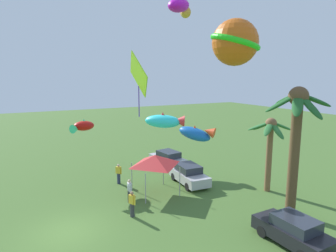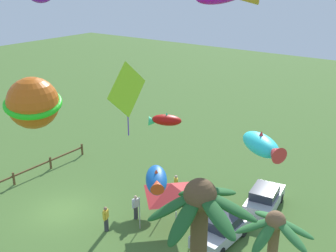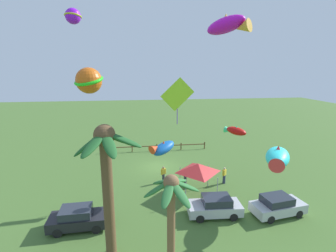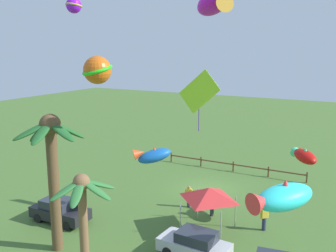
{
  "view_description": "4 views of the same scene",
  "coord_description": "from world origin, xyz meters",
  "px_view_note": "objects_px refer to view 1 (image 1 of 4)",
  "views": [
    {
      "loc": [
        15.43,
        -1.81,
        8.36
      ],
      "look_at": [
        -2.11,
        7.22,
        4.98
      ],
      "focal_mm": 31.13,
      "sensor_mm": 36.0,
      "label": 1
    },
    {
      "loc": [
        14.45,
        18.99,
        14.23
      ],
      "look_at": [
        -1.37,
        7.35,
        6.96
      ],
      "focal_mm": 44.48,
      "sensor_mm": 36.0,
      "label": 2
    },
    {
      "loc": [
        2.23,
        25.17,
        10.58
      ],
      "look_at": [
        -0.08,
        7.57,
        6.41
      ],
      "focal_mm": 26.08,
      "sensor_mm": 36.0,
      "label": 3
    },
    {
      "loc": [
        -10.98,
        26.99,
        11.19
      ],
      "look_at": [
        -0.13,
        6.91,
        6.51
      ],
      "focal_mm": 40.62,
      "sensor_mm": 36.0,
      "label": 4
    }
  ],
  "objects_px": {
    "palm_tree_0": "(270,138)",
    "kite_fish_2": "(197,133)",
    "parked_car_2": "(189,174)",
    "kite_fish_1": "(165,121)",
    "spectator_2": "(119,174)",
    "palm_tree_1": "(297,125)",
    "parked_car_0": "(168,159)",
    "kite_fish_0": "(83,126)",
    "spectator_0": "(132,204)",
    "parked_car_1": "(293,231)",
    "kite_fish_5": "(179,6)",
    "festival_tent": "(155,160)",
    "kite_diamond_4": "(139,75)",
    "spectator_1": "(129,191)",
    "kite_ball_3": "(235,42)"
  },
  "relations": [
    {
      "from": "kite_fish_1",
      "to": "palm_tree_0",
      "type": "bearing_deg",
      "value": 27.11
    },
    {
      "from": "kite_fish_0",
      "to": "kite_fish_2",
      "type": "xyz_separation_m",
      "value": [
        7.93,
        5.43,
        0.32
      ]
    },
    {
      "from": "parked_car_1",
      "to": "kite_fish_1",
      "type": "xyz_separation_m",
      "value": [
        -14.07,
        -0.07,
        3.63
      ]
    },
    {
      "from": "parked_car_2",
      "to": "festival_tent",
      "type": "bearing_deg",
      "value": -80.94
    },
    {
      "from": "palm_tree_1",
      "to": "parked_car_1",
      "type": "bearing_deg",
      "value": -48.31
    },
    {
      "from": "spectator_2",
      "to": "kite_fish_0",
      "type": "distance_m",
      "value": 4.66
    },
    {
      "from": "spectator_1",
      "to": "kite_fish_5",
      "type": "relative_size",
      "value": 0.52
    },
    {
      "from": "palm_tree_1",
      "to": "kite_fish_0",
      "type": "xyz_separation_m",
      "value": [
        -11.47,
        -10.09,
        -1.02
      ]
    },
    {
      "from": "kite_diamond_4",
      "to": "kite_fish_1",
      "type": "bearing_deg",
      "value": 142.06
    },
    {
      "from": "kite_fish_1",
      "to": "kite_fish_5",
      "type": "height_order",
      "value": "kite_fish_5"
    },
    {
      "from": "parked_car_0",
      "to": "kite_fish_0",
      "type": "xyz_separation_m",
      "value": [
        0.36,
        -7.66,
        3.77
      ]
    },
    {
      "from": "spectator_1",
      "to": "festival_tent",
      "type": "distance_m",
      "value": 2.81
    },
    {
      "from": "palm_tree_1",
      "to": "parked_car_0",
      "type": "xyz_separation_m",
      "value": [
        -11.82,
        -2.43,
        -4.79
      ]
    },
    {
      "from": "parked_car_1",
      "to": "kite_fish_1",
      "type": "relative_size",
      "value": 1.05
    },
    {
      "from": "kite_fish_0",
      "to": "spectator_2",
      "type": "bearing_deg",
      "value": 51.86
    },
    {
      "from": "festival_tent",
      "to": "kite_diamond_4",
      "type": "height_order",
      "value": "kite_diamond_4"
    },
    {
      "from": "palm_tree_0",
      "to": "spectator_0",
      "type": "relative_size",
      "value": 3.43
    },
    {
      "from": "parked_car_1",
      "to": "spectator_2",
      "type": "relative_size",
      "value": 2.48
    },
    {
      "from": "spectator_0",
      "to": "parked_car_0",
      "type": "bearing_deg",
      "value": 140.49
    },
    {
      "from": "kite_fish_1",
      "to": "kite_fish_5",
      "type": "distance_m",
      "value": 9.8
    },
    {
      "from": "parked_car_1",
      "to": "spectator_2",
      "type": "xyz_separation_m",
      "value": [
        -12.15,
        -5.13,
        0.06
      ]
    },
    {
      "from": "spectator_1",
      "to": "kite_fish_0",
      "type": "relative_size",
      "value": 0.66
    },
    {
      "from": "spectator_1",
      "to": "kite_ball_3",
      "type": "bearing_deg",
      "value": 14.53
    },
    {
      "from": "palm_tree_0",
      "to": "kite_fish_0",
      "type": "relative_size",
      "value": 2.27
    },
    {
      "from": "parked_car_0",
      "to": "spectator_0",
      "type": "height_order",
      "value": "spectator_0"
    },
    {
      "from": "kite_fish_5",
      "to": "kite_ball_3",
      "type": "bearing_deg",
      "value": -15.74
    },
    {
      "from": "parked_car_2",
      "to": "festival_tent",
      "type": "relative_size",
      "value": 1.39
    },
    {
      "from": "parked_car_2",
      "to": "spectator_2",
      "type": "bearing_deg",
      "value": -117.17
    },
    {
      "from": "spectator_2",
      "to": "kite_ball_3",
      "type": "height_order",
      "value": "kite_ball_3"
    },
    {
      "from": "spectator_1",
      "to": "kite_fish_2",
      "type": "xyz_separation_m",
      "value": [
        2.53,
        3.62,
        4.02
      ]
    },
    {
      "from": "palm_tree_0",
      "to": "festival_tent",
      "type": "bearing_deg",
      "value": -114.03
    },
    {
      "from": "parked_car_2",
      "to": "spectator_0",
      "type": "height_order",
      "value": "spectator_0"
    },
    {
      "from": "palm_tree_1",
      "to": "kite_fish_0",
      "type": "bearing_deg",
      "value": -138.66
    },
    {
      "from": "festival_tent",
      "to": "kite_fish_0",
      "type": "height_order",
      "value": "kite_fish_0"
    },
    {
      "from": "spectator_0",
      "to": "spectator_1",
      "type": "xyz_separation_m",
      "value": [
        -2.0,
        0.56,
        0.0
      ]
    },
    {
      "from": "spectator_0",
      "to": "festival_tent",
      "type": "bearing_deg",
      "value": 133.87
    },
    {
      "from": "parked_car_0",
      "to": "kite_fish_1",
      "type": "distance_m",
      "value": 3.65
    },
    {
      "from": "kite_fish_0",
      "to": "kite_fish_1",
      "type": "distance_m",
      "value": 7.29
    },
    {
      "from": "spectator_0",
      "to": "kite_fish_1",
      "type": "xyz_separation_m",
      "value": [
        -7.58,
        6.03,
        3.57
      ]
    },
    {
      "from": "palm_tree_0",
      "to": "festival_tent",
      "type": "relative_size",
      "value": 1.91
    },
    {
      "from": "parked_car_2",
      "to": "kite_fish_1",
      "type": "distance_m",
      "value": 5.74
    },
    {
      "from": "parked_car_0",
      "to": "palm_tree_1",
      "type": "bearing_deg",
      "value": 11.61
    },
    {
      "from": "kite_fish_2",
      "to": "parked_car_1",
      "type": "bearing_deg",
      "value": 17.97
    },
    {
      "from": "kite_diamond_4",
      "to": "spectator_0",
      "type": "bearing_deg",
      "value": -41.68
    },
    {
      "from": "palm_tree_0",
      "to": "festival_tent",
      "type": "distance_m",
      "value": 8.4
    },
    {
      "from": "palm_tree_1",
      "to": "kite_fish_0",
      "type": "relative_size",
      "value": 3.24
    },
    {
      "from": "palm_tree_0",
      "to": "kite_fish_2",
      "type": "distance_m",
      "value": 6.18
    },
    {
      "from": "palm_tree_1",
      "to": "spectator_1",
      "type": "xyz_separation_m",
      "value": [
        -6.06,
        -8.28,
        -4.73
      ]
    },
    {
      "from": "palm_tree_1",
      "to": "kite_fish_0",
      "type": "distance_m",
      "value": 15.31
    },
    {
      "from": "palm_tree_0",
      "to": "spectator_1",
      "type": "relative_size",
      "value": 3.43
    }
  ]
}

